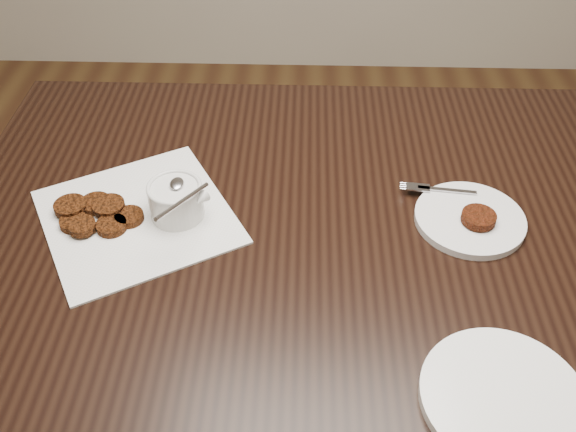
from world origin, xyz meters
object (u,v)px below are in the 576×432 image
at_px(napkin, 137,217).
at_px(plate_with_patty, 470,216).
at_px(sauce_ramekin, 174,186).
at_px(plate_empty, 503,398).
at_px(table, 329,342).

bearing_deg(napkin, plate_with_patty, 0.68).
bearing_deg(plate_with_patty, sauce_ramekin, -179.95).
distance_m(napkin, plate_empty, 0.67).
relative_size(napkin, sauce_ramekin, 2.37).
height_order(sauce_ramekin, plate_empty, sauce_ramekin).
bearing_deg(plate_with_patty, table, 177.49).
relative_size(napkin, plate_with_patty, 1.61).
bearing_deg(table, plate_with_patty, -2.51).
relative_size(table, plate_empty, 6.22).
height_order(napkin, plate_with_patty, plate_with_patty).
height_order(napkin, sauce_ramekin, sauce_ramekin).
relative_size(sauce_ramekin, plate_empty, 0.58).
relative_size(table, plate_with_patty, 7.23).
bearing_deg(plate_with_patty, plate_empty, -93.24).
relative_size(napkin, plate_empty, 1.38).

